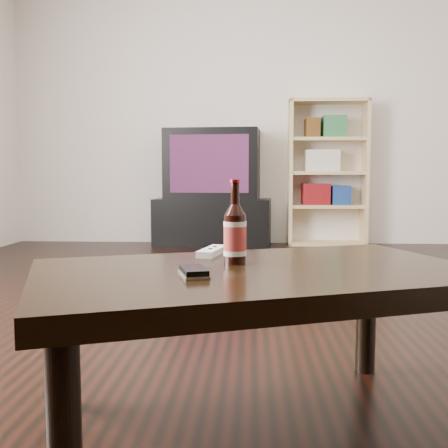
{
  "coord_description": "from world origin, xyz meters",
  "views": [
    {
      "loc": [
        -0.16,
        -2.17,
        0.66
      ],
      "look_at": [
        -0.23,
        -0.75,
        0.53
      ],
      "focal_mm": 42.0,
      "sensor_mm": 36.0,
      "label": 1
    }
  ],
  "objects_px": {
    "tv_stand": "(214,221)",
    "coffee_table": "(258,289)",
    "remote": "(212,251)",
    "tv": "(213,164)",
    "phone": "(194,272)",
    "beer_bottle": "(235,234)",
    "bookshelf": "(325,170)"
  },
  "relations": [
    {
      "from": "bookshelf",
      "to": "remote",
      "type": "height_order",
      "value": "bookshelf"
    },
    {
      "from": "tv_stand",
      "to": "remote",
      "type": "distance_m",
      "value": 3.5
    },
    {
      "from": "tv_stand",
      "to": "coffee_table",
      "type": "height_order",
      "value": "tv_stand"
    },
    {
      "from": "tv_stand",
      "to": "coffee_table",
      "type": "xyz_separation_m",
      "value": [
        0.39,
        -3.72,
        0.15
      ]
    },
    {
      "from": "tv",
      "to": "phone",
      "type": "relative_size",
      "value": 7.39
    },
    {
      "from": "tv_stand",
      "to": "bookshelf",
      "type": "bearing_deg",
      "value": 7.03
    },
    {
      "from": "tv_stand",
      "to": "bookshelf",
      "type": "relative_size",
      "value": 0.8
    },
    {
      "from": "tv",
      "to": "beer_bottle",
      "type": "bearing_deg",
      "value": -80.56
    },
    {
      "from": "tv",
      "to": "phone",
      "type": "height_order",
      "value": "tv"
    },
    {
      "from": "phone",
      "to": "remote",
      "type": "xyz_separation_m",
      "value": [
        0.02,
        0.34,
        0.0
      ]
    },
    {
      "from": "beer_bottle",
      "to": "remote",
      "type": "xyz_separation_m",
      "value": [
        -0.07,
        0.16,
        -0.07
      ]
    },
    {
      "from": "phone",
      "to": "remote",
      "type": "height_order",
      "value": "remote"
    },
    {
      "from": "tv_stand",
      "to": "phone",
      "type": "bearing_deg",
      "value": -82.19
    },
    {
      "from": "coffee_table",
      "to": "phone",
      "type": "bearing_deg",
      "value": -144.85
    },
    {
      "from": "remote",
      "to": "coffee_table",
      "type": "bearing_deg",
      "value": -46.92
    },
    {
      "from": "tv",
      "to": "bookshelf",
      "type": "distance_m",
      "value": 1.08
    },
    {
      "from": "bookshelf",
      "to": "tv_stand",
      "type": "bearing_deg",
      "value": -178.18
    },
    {
      "from": "tv_stand",
      "to": "bookshelf",
      "type": "distance_m",
      "value": 1.19
    },
    {
      "from": "bookshelf",
      "to": "coffee_table",
      "type": "relative_size",
      "value": 1.07
    },
    {
      "from": "coffee_table",
      "to": "remote",
      "type": "xyz_separation_m",
      "value": [
        -0.14,
        0.23,
        0.07
      ]
    },
    {
      "from": "tv",
      "to": "phone",
      "type": "bearing_deg",
      "value": -82.19
    },
    {
      "from": "tv",
      "to": "remote",
      "type": "bearing_deg",
      "value": -81.54
    },
    {
      "from": "bookshelf",
      "to": "remote",
      "type": "xyz_separation_m",
      "value": [
        -0.83,
        -3.54,
        -0.28
      ]
    },
    {
      "from": "beer_bottle",
      "to": "phone",
      "type": "xyz_separation_m",
      "value": [
        -0.09,
        -0.18,
        -0.07
      ]
    },
    {
      "from": "tv_stand",
      "to": "bookshelf",
      "type": "height_order",
      "value": "bookshelf"
    },
    {
      "from": "coffee_table",
      "to": "remote",
      "type": "relative_size",
      "value": 7.09
    },
    {
      "from": "tv",
      "to": "remote",
      "type": "height_order",
      "value": "tv"
    },
    {
      "from": "tv_stand",
      "to": "remote",
      "type": "xyz_separation_m",
      "value": [
        0.25,
        -3.49,
        0.21
      ]
    },
    {
      "from": "beer_bottle",
      "to": "bookshelf",
      "type": "bearing_deg",
      "value": 78.49
    },
    {
      "from": "bookshelf",
      "to": "coffee_table",
      "type": "bearing_deg",
      "value": -101.27
    },
    {
      "from": "tv",
      "to": "tv_stand",
      "type": "bearing_deg",
      "value": 90.0
    },
    {
      "from": "bookshelf",
      "to": "phone",
      "type": "height_order",
      "value": "bookshelf"
    }
  ]
}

